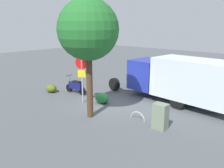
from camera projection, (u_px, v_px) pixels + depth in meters
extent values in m
plane|color=#4A4F53|center=(111.00, 104.00, 13.39)|extent=(60.00, 60.00, 0.00)
cylinder|color=black|center=(194.00, 94.00, 13.87)|extent=(0.92, 0.31, 0.90)
cylinder|color=black|center=(178.00, 101.00, 12.59)|extent=(0.92, 0.31, 0.90)
cylinder|color=black|center=(132.00, 80.00, 17.38)|extent=(0.92, 0.31, 0.90)
cylinder|color=black|center=(114.00, 84.00, 16.11)|extent=(0.92, 0.31, 0.90)
cube|color=silver|center=(195.00, 80.00, 12.66)|extent=(4.69, 2.52, 2.26)
cube|color=#202E9A|center=(148.00, 74.00, 14.99)|extent=(1.94, 2.22, 1.90)
cube|color=black|center=(148.00, 65.00, 14.84)|extent=(1.95, 2.06, 0.60)
cylinder|color=black|center=(69.00, 88.00, 15.81)|extent=(0.57, 0.14, 0.56)
cylinder|color=black|center=(82.00, 91.00, 15.07)|extent=(0.57, 0.14, 0.56)
cube|color=navy|center=(76.00, 86.00, 15.34)|extent=(1.12, 0.40, 0.48)
cube|color=black|center=(77.00, 82.00, 15.21)|extent=(0.66, 0.33, 0.12)
cylinder|color=slate|center=(69.00, 80.00, 15.64)|extent=(0.29, 0.09, 0.69)
cylinder|color=black|center=(69.00, 75.00, 15.55)|extent=(0.08, 0.55, 0.04)
cylinder|color=#9E9EA3|center=(82.00, 82.00, 13.34)|extent=(0.08, 0.08, 2.62)
cylinder|color=red|center=(81.00, 63.00, 13.04)|extent=(0.71, 0.32, 0.76)
cube|color=yellow|center=(82.00, 74.00, 13.20)|extent=(0.33, 0.33, 0.44)
cylinder|color=#47301E|center=(90.00, 85.00, 11.21)|extent=(0.31, 0.31, 3.32)
sphere|color=#206427|center=(88.00, 30.00, 10.53)|extent=(2.90, 2.90, 2.90)
cube|color=slate|center=(160.00, 116.00, 10.12)|extent=(0.64, 0.50, 1.18)
torus|color=#B7B7BC|center=(138.00, 120.00, 11.22)|extent=(0.85, 0.07, 0.85)
ellipsoid|color=#4E5E17|center=(51.00, 88.00, 15.70)|extent=(0.82, 0.67, 0.56)
ellipsoid|color=#226C32|center=(102.00, 98.00, 13.52)|extent=(0.90, 0.74, 0.61)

